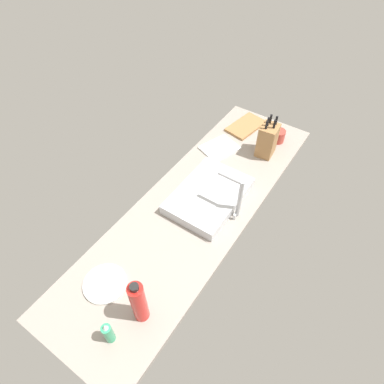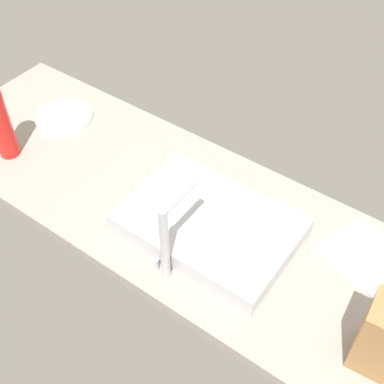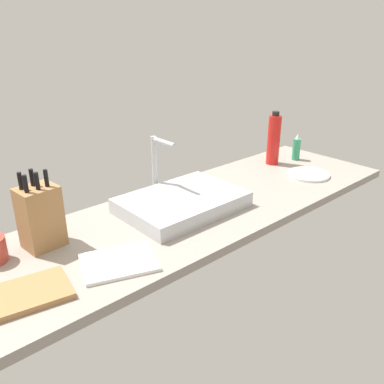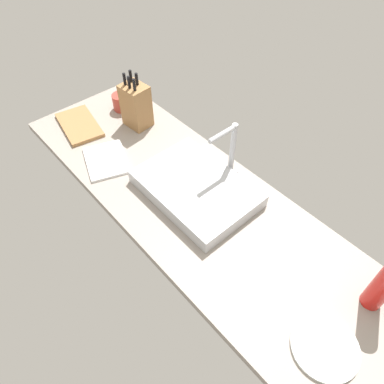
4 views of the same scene
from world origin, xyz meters
TOP-DOWN VIEW (x-y plane):
  - countertop_slab at (0.00, 0.00)cm, footprint 197.01×59.30cm
  - sink_basin at (-7.48, 2.94)cm, footprint 48.23×33.70cm
  - faucet at (-6.36, 20.45)cm, footprint 5.50×14.78cm
  - knife_block at (-61.50, 12.38)cm, footprint 13.29×11.43cm
  - cutting_board at (-79.41, -11.00)cm, footprint 30.72×21.06cm
  - soap_bottle at (80.73, 9.74)cm, footprint 4.17×4.17cm
  - water_bottle at (65.66, 14.23)cm, footprint 6.66×6.66cm
  - dinner_plate at (64.37, -9.43)cm, footprint 20.51×20.51cm
  - dish_towel at (-48.84, -14.46)cm, footprint 27.70×24.71cm

SIDE VIEW (x-z plane):
  - countertop_slab at x=0.00cm, z-range 0.00..3.50cm
  - dinner_plate at x=64.37cm, z-range 3.50..4.70cm
  - dish_towel at x=-48.84cm, z-range 3.50..4.70cm
  - cutting_board at x=-79.41cm, z-range 3.50..5.30cm
  - sink_basin at x=-7.48cm, z-range 3.50..9.54cm
  - soap_bottle at x=80.73cm, z-range 2.59..17.16cm
  - knife_block at x=-61.50cm, z-range 0.90..28.08cm
  - water_bottle at x=65.66cm, z-range 2.75..30.84cm
  - faucet at x=-6.36cm, z-range 6.03..32.47cm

